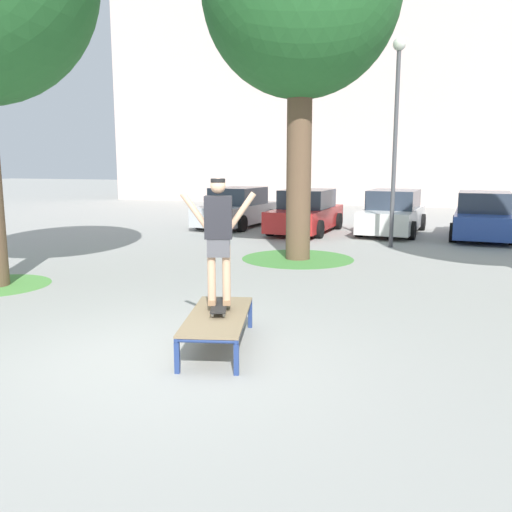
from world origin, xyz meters
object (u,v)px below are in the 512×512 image
at_px(skate_box, 218,318).
at_px(skateboard, 219,306).
at_px(car_red, 306,213).
at_px(car_silver, 237,209).
at_px(skater, 219,233).
at_px(car_blue, 483,217).
at_px(light_post, 396,113).
at_px(car_white, 393,214).

xyz_separation_m(skate_box, skateboard, (-0.04, 0.15, 0.12)).
bearing_deg(car_red, car_silver, 166.10).
distance_m(skateboard, car_red, 12.14).
bearing_deg(skater, skate_box, -74.57).
relative_size(car_blue, light_post, 0.73).
xyz_separation_m(car_silver, light_post, (6.10, -3.18, 3.13)).
distance_m(car_red, light_post, 5.11).
relative_size(car_silver, car_red, 1.02).
bearing_deg(car_white, skate_box, -94.30).
relative_size(skater, car_blue, 0.40).
bearing_deg(car_silver, skate_box, -69.36).
bearing_deg(skate_box, car_blue, 73.00).
xyz_separation_m(skate_box, car_blue, (3.87, 12.66, 0.28)).
height_order(skate_box, car_red, car_red).
xyz_separation_m(skate_box, car_white, (0.97, 12.87, 0.28)).
bearing_deg(skater, car_red, 99.00).
distance_m(car_white, light_post, 4.48).
xyz_separation_m(car_blue, light_post, (-2.62, -2.99, 3.13)).
bearing_deg(light_post, skater, -97.76).
xyz_separation_m(car_white, light_post, (0.29, -3.19, 3.13)).
xyz_separation_m(skater, car_blue, (3.91, 12.51, -0.84)).
bearing_deg(light_post, car_red, 142.42).
height_order(car_red, car_blue, same).
height_order(skate_box, car_silver, car_silver).
distance_m(skate_box, car_blue, 13.25).
bearing_deg(light_post, car_white, 95.18).
relative_size(skateboard, car_blue, 0.19).
xyz_separation_m(car_white, car_blue, (2.90, -0.20, 0.00)).
bearing_deg(car_red, skateboard, -81.00).
height_order(car_silver, light_post, light_post).
height_order(car_silver, car_blue, same).
xyz_separation_m(skater, car_silver, (-4.80, 12.71, -0.84)).
xyz_separation_m(car_red, car_blue, (5.81, 0.53, 0.00)).
relative_size(skateboard, skater, 0.48).
relative_size(car_silver, light_post, 0.74).
distance_m(skateboard, light_post, 10.16).
bearing_deg(skateboard, light_post, 82.25).
xyz_separation_m(skate_box, car_silver, (-4.84, 12.85, 0.28)).
bearing_deg(car_red, car_blue, 5.18).
xyz_separation_m(skateboard, light_post, (1.30, 9.53, 3.29)).
distance_m(car_silver, car_blue, 8.72).
distance_m(skateboard, car_silver, 13.59).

